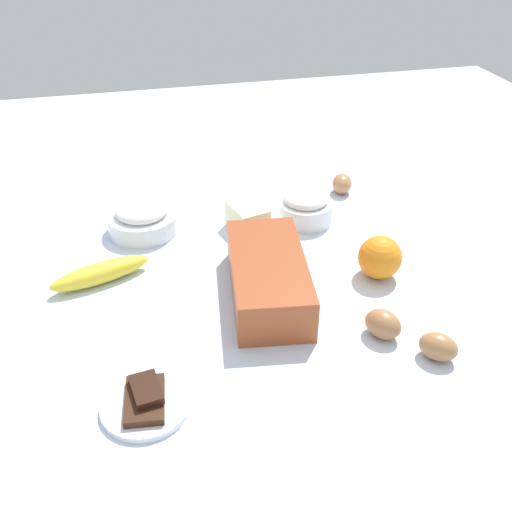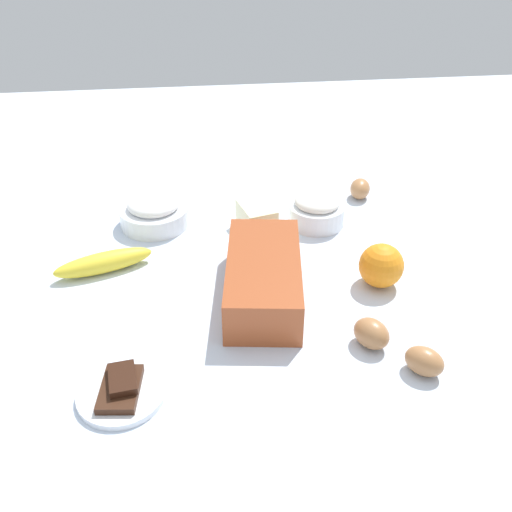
{
  "view_description": "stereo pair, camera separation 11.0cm",
  "coord_description": "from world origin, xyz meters",
  "px_view_note": "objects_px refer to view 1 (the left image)",
  "views": [
    {
      "loc": [
        -0.9,
        0.22,
        0.65
      ],
      "look_at": [
        0.0,
        0.0,
        0.04
      ],
      "focal_mm": 41.08,
      "sensor_mm": 36.0,
      "label": 1
    },
    {
      "loc": [
        -0.92,
        0.11,
        0.65
      ],
      "look_at": [
        0.0,
        0.0,
        0.04
      ],
      "focal_mm": 41.08,
      "sensor_mm": 36.0,
      "label": 2
    }
  ],
  "objects_px": {
    "butter_block": "(247,218)",
    "egg_near_butter": "(438,347)",
    "flour_bowl": "(305,207)",
    "egg_beside_bowl": "(342,184)",
    "orange_fruit": "(380,257)",
    "banana": "(100,273)",
    "chocolate_plate": "(145,402)",
    "egg_loose": "(383,324)",
    "loaf_pan": "(268,276)",
    "sugar_bowl": "(142,218)"
  },
  "relations": [
    {
      "from": "flour_bowl",
      "to": "sugar_bowl",
      "type": "height_order",
      "value": "same"
    },
    {
      "from": "orange_fruit",
      "to": "egg_near_butter",
      "type": "xyz_separation_m",
      "value": [
        -0.23,
        0.0,
        -0.02
      ]
    },
    {
      "from": "butter_block",
      "to": "loaf_pan",
      "type": "bearing_deg",
      "value": 176.24
    },
    {
      "from": "sugar_bowl",
      "to": "egg_loose",
      "type": "relative_size",
      "value": 2.34
    },
    {
      "from": "banana",
      "to": "orange_fruit",
      "type": "xyz_separation_m",
      "value": [
        -0.1,
        -0.52,
        0.02
      ]
    },
    {
      "from": "orange_fruit",
      "to": "egg_beside_bowl",
      "type": "relative_size",
      "value": 1.33
    },
    {
      "from": "butter_block",
      "to": "egg_loose",
      "type": "relative_size",
      "value": 1.42
    },
    {
      "from": "orange_fruit",
      "to": "egg_beside_bowl",
      "type": "distance_m",
      "value": 0.35
    },
    {
      "from": "banana",
      "to": "egg_near_butter",
      "type": "relative_size",
      "value": 3.09
    },
    {
      "from": "flour_bowl",
      "to": "egg_beside_bowl",
      "type": "relative_size",
      "value": 1.96
    },
    {
      "from": "banana",
      "to": "egg_loose",
      "type": "xyz_separation_m",
      "value": [
        -0.27,
        -0.45,
        0.0
      ]
    },
    {
      "from": "orange_fruit",
      "to": "egg_beside_bowl",
      "type": "bearing_deg",
      "value": -9.18
    },
    {
      "from": "flour_bowl",
      "to": "egg_near_butter",
      "type": "height_order",
      "value": "flour_bowl"
    },
    {
      "from": "loaf_pan",
      "to": "egg_beside_bowl",
      "type": "bearing_deg",
      "value": -30.0
    },
    {
      "from": "egg_beside_bowl",
      "to": "egg_loose",
      "type": "height_order",
      "value": "egg_loose"
    },
    {
      "from": "sugar_bowl",
      "to": "egg_near_butter",
      "type": "xyz_separation_m",
      "value": [
        -0.51,
        -0.42,
        -0.01
      ]
    },
    {
      "from": "banana",
      "to": "egg_near_butter",
      "type": "distance_m",
      "value": 0.61
    },
    {
      "from": "butter_block",
      "to": "egg_beside_bowl",
      "type": "xyz_separation_m",
      "value": [
        0.12,
        -0.26,
        -0.01
      ]
    },
    {
      "from": "egg_loose",
      "to": "egg_near_butter",
      "type": "bearing_deg",
      "value": -138.04
    },
    {
      "from": "butter_block",
      "to": "egg_beside_bowl",
      "type": "relative_size",
      "value": 1.45
    },
    {
      "from": "loaf_pan",
      "to": "egg_beside_bowl",
      "type": "distance_m",
      "value": 0.45
    },
    {
      "from": "butter_block",
      "to": "egg_loose",
      "type": "xyz_separation_m",
      "value": [
        -0.39,
        -0.14,
        -0.01
      ]
    },
    {
      "from": "butter_block",
      "to": "flour_bowl",
      "type": "bearing_deg",
      "value": -84.25
    },
    {
      "from": "egg_beside_bowl",
      "to": "orange_fruit",
      "type": "bearing_deg",
      "value": 170.82
    },
    {
      "from": "orange_fruit",
      "to": "butter_block",
      "type": "relative_size",
      "value": 0.92
    },
    {
      "from": "banana",
      "to": "chocolate_plate",
      "type": "xyz_separation_m",
      "value": [
        -0.33,
        -0.06,
        -0.01
      ]
    },
    {
      "from": "loaf_pan",
      "to": "flour_bowl",
      "type": "xyz_separation_m",
      "value": [
        0.25,
        -0.15,
        -0.01
      ]
    },
    {
      "from": "chocolate_plate",
      "to": "loaf_pan",
      "type": "bearing_deg",
      "value": -47.46
    },
    {
      "from": "butter_block",
      "to": "chocolate_plate",
      "type": "xyz_separation_m",
      "value": [
        -0.45,
        0.25,
        -0.02
      ]
    },
    {
      "from": "sugar_bowl",
      "to": "butter_block",
      "type": "xyz_separation_m",
      "value": [
        -0.05,
        -0.22,
        -0.0
      ]
    },
    {
      "from": "butter_block",
      "to": "egg_near_butter",
      "type": "relative_size",
      "value": 1.46
    },
    {
      "from": "egg_loose",
      "to": "loaf_pan",
      "type": "bearing_deg",
      "value": 45.51
    },
    {
      "from": "egg_near_butter",
      "to": "chocolate_plate",
      "type": "xyz_separation_m",
      "value": [
        0.0,
        0.46,
        -0.01
      ]
    },
    {
      "from": "loaf_pan",
      "to": "egg_beside_bowl",
      "type": "relative_size",
      "value": 4.75
    },
    {
      "from": "flour_bowl",
      "to": "banana",
      "type": "xyz_separation_m",
      "value": [
        -0.13,
        0.44,
        -0.01
      ]
    },
    {
      "from": "egg_loose",
      "to": "butter_block",
      "type": "bearing_deg",
      "value": 20.02
    },
    {
      "from": "sugar_bowl",
      "to": "flour_bowl",
      "type": "bearing_deg",
      "value": -96.03
    },
    {
      "from": "sugar_bowl",
      "to": "loaf_pan",
      "type": "bearing_deg",
      "value": -144.45
    },
    {
      "from": "egg_near_butter",
      "to": "egg_beside_bowl",
      "type": "distance_m",
      "value": 0.58
    },
    {
      "from": "banana",
      "to": "butter_block",
      "type": "relative_size",
      "value": 2.11
    },
    {
      "from": "sugar_bowl",
      "to": "chocolate_plate",
      "type": "height_order",
      "value": "sugar_bowl"
    },
    {
      "from": "egg_near_butter",
      "to": "egg_loose",
      "type": "distance_m",
      "value": 0.09
    },
    {
      "from": "loaf_pan",
      "to": "egg_loose",
      "type": "relative_size",
      "value": 4.64
    },
    {
      "from": "flour_bowl",
      "to": "butter_block",
      "type": "height_order",
      "value": "flour_bowl"
    },
    {
      "from": "loaf_pan",
      "to": "chocolate_plate",
      "type": "distance_m",
      "value": 0.33
    },
    {
      "from": "sugar_bowl",
      "to": "banana",
      "type": "bearing_deg",
      "value": 151.41
    },
    {
      "from": "loaf_pan",
      "to": "orange_fruit",
      "type": "height_order",
      "value": "orange_fruit"
    },
    {
      "from": "orange_fruit",
      "to": "banana",
      "type": "bearing_deg",
      "value": 78.62
    },
    {
      "from": "flour_bowl",
      "to": "chocolate_plate",
      "type": "relative_size",
      "value": 0.94
    },
    {
      "from": "egg_beside_bowl",
      "to": "egg_loose",
      "type": "distance_m",
      "value": 0.52
    }
  ]
}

